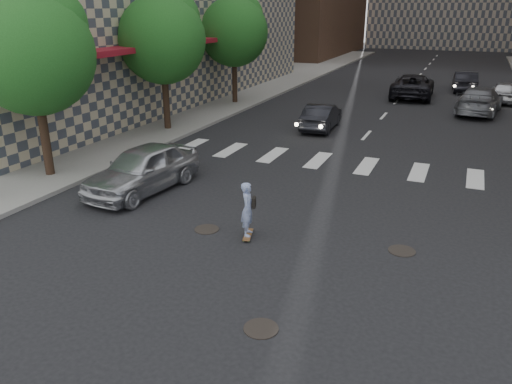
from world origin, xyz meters
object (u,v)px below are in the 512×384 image
Objects in this scene: tree_a at (35,47)px; traffic_car_e at (465,81)px; skateboarder at (248,209)px; tree_b at (164,35)px; tree_c at (236,29)px; traffic_car_c at (413,86)px; traffic_car_a at (321,117)px; silver_sedan at (143,169)px; traffic_car_d at (504,92)px; traffic_car_b at (480,100)px.

tree_a reaches higher than traffic_car_e.
tree_a reaches higher than skateboarder.
tree_b is 1.00× the size of tree_c.
skateboarder is at bearing 84.32° from traffic_car_c.
tree_b is 8.72m from traffic_car_a.
tree_c reaches higher than traffic_car_a.
tree_c is at bearing 90.00° from tree_b.
traffic_car_c is (10.20, 14.86, -3.85)m from tree_b.
silver_sedan is at bearing 66.58° from traffic_car_e.
tree_c is at bearing 100.45° from skateboarder.
tree_b reaches higher than skateboarder.
traffic_car_a is (7.01, 3.28, -4.00)m from tree_b.
traffic_car_d is at bearing 55.71° from tree_a.
tree_b is at bearing 47.70° from traffic_car_d.
traffic_car_d is at bearing 24.87° from tree_c.
tree_b is 1.15× the size of traffic_car_c.
traffic_car_d reaches higher than traffic_car_a.
traffic_car_e is at bearing -75.83° from traffic_car_b.
traffic_car_d is at bearing -177.01° from traffic_car_c.
tree_a is at bearing -90.00° from tree_c.
tree_c is at bearing 28.60° from traffic_car_d.
tree_c is 1.43× the size of silver_sedan.
tree_c reaches higher than traffic_car_c.
traffic_car_c is at bearing 65.96° from tree_a.
tree_b is 23.72m from traffic_car_e.
tree_a is at bearing 59.43° from traffic_car_d.
traffic_car_c reaches higher than skateboarder.
tree_a is 24.00m from traffic_car_b.
tree_b is 1.68× the size of traffic_car_a.
silver_sedan is (-4.78, 1.98, -0.05)m from skateboarder.
tree_b reaches higher than traffic_car_e.
traffic_car_c is (1.46, 24.79, -0.03)m from skateboarder.
traffic_car_a is at bearing 52.35° from traffic_car_b.
silver_sedan is at bearing -63.53° from tree_b.
tree_a is 1.68× the size of traffic_car_a.
silver_sedan is 26.24m from traffic_car_d.
tree_a is 1.62× the size of traffic_car_d.
skateboarder is at bearing 77.82° from traffic_car_d.
skateboarder reaches higher than traffic_car_a.
tree_b is at bearing 22.04° from traffic_car_a.
tree_a is at bearing -90.00° from tree_b.
traffic_car_e is at bearing -129.22° from traffic_car_c.
traffic_car_d is (7.22, 25.32, -0.14)m from skateboarder.
silver_sedan is 23.65m from traffic_car_c.
traffic_car_c is (6.24, 22.81, 0.01)m from silver_sedan.
traffic_car_a is 12.01m from traffic_car_c.
tree_b is at bearing 90.00° from tree_a.
tree_a is 5.53m from silver_sedan.
traffic_car_b is (14.45, 10.77, -3.87)m from tree_b.
traffic_car_b is (14.45, 18.77, -3.87)m from tree_a.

